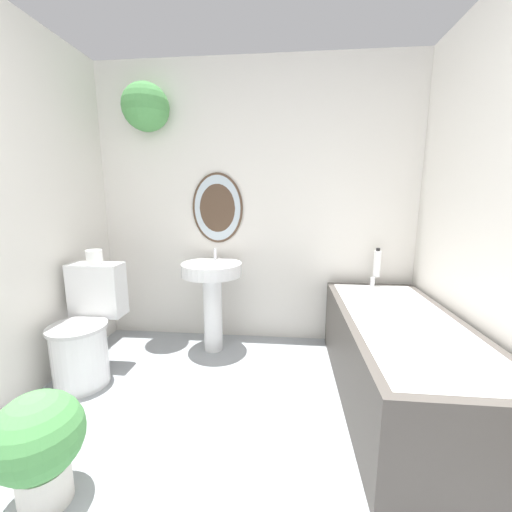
{
  "coord_description": "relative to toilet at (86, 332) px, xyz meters",
  "views": [
    {
      "loc": [
        0.27,
        -0.26,
        1.27
      ],
      "look_at": [
        0.1,
        1.53,
        0.94
      ],
      "focal_mm": 22.0,
      "sensor_mm": 36.0,
      "label": 1
    }
  ],
  "objects": [
    {
      "name": "toilet",
      "position": [
        0.0,
        0.0,
        0.0
      ],
      "size": [
        0.38,
        0.54,
        0.8
      ],
      "color": "white",
      "rests_on": "ground_plane"
    },
    {
      "name": "shampoo_bottle",
      "position": [
        2.14,
        0.68,
        0.4
      ],
      "size": [
        0.06,
        0.06,
        0.24
      ],
      "color": "white",
      "rests_on": "bathtub"
    },
    {
      "name": "wall_back",
      "position": [
        1.0,
        0.81,
        0.95
      ],
      "size": [
        2.84,
        0.38,
        2.4
      ],
      "color": "silver",
      "rests_on": "ground_plane"
    },
    {
      "name": "bathtub",
      "position": [
        2.1,
        -0.06,
        -0.06
      ],
      "size": [
        0.7,
        1.61,
        0.63
      ],
      "color": "#4C4742",
      "rests_on": "ground_plane"
    },
    {
      "name": "potted_plant",
      "position": [
        0.39,
        -0.91,
        -0.06
      ],
      "size": [
        0.35,
        0.35,
        0.5
      ],
      "color": "silver",
      "rests_on": "ground_plane"
    },
    {
      "name": "pedestal_sink",
      "position": [
        0.78,
        0.51,
        0.21
      ],
      "size": [
        0.49,
        0.49,
        0.85
      ],
      "color": "white",
      "rests_on": "ground_plane"
    },
    {
      "name": "toilet_paper_roll",
      "position": [
        -0.0,
        0.18,
        0.51
      ],
      "size": [
        0.11,
        0.11,
        0.1
      ],
      "color": "white",
      "rests_on": "toilet"
    }
  ]
}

